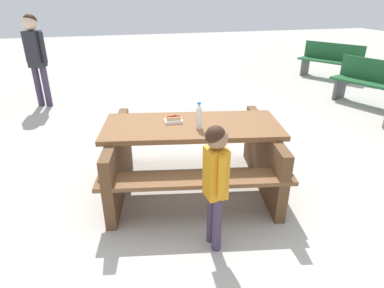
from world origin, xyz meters
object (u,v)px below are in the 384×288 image
picnic_table (192,151)px  park_bench_near (374,82)px  soda_bottle (199,116)px  hotdog_tray (173,120)px  park_bench_mid (330,60)px  child_in_coat (216,174)px  bystander_adult (35,49)px

picnic_table → park_bench_near: size_ratio=1.32×
soda_bottle → hotdog_tray: (0.21, -0.22, -0.09)m
hotdog_tray → park_bench_near: 4.62m
soda_bottle → park_bench_mid: soda_bottle is taller
soda_bottle → child_in_coat: child_in_coat is taller
park_bench_mid → bystander_adult: 6.69m
picnic_table → soda_bottle: (-0.04, 0.12, 0.43)m
park_bench_near → park_bench_mid: (-0.62, -2.14, 0.00)m
hotdog_tray → park_bench_mid: (-4.84, -3.97, -0.33)m
park_bench_mid → bystander_adult: (6.64, 0.55, 0.60)m
soda_bottle → park_bench_near: size_ratio=0.17×
picnic_table → bystander_adult: (1.97, -3.51, 0.61)m
picnic_table → hotdog_tray: 0.39m
child_in_coat → park_bench_near: 5.02m
soda_bottle → bystander_adult: size_ratio=0.16×
hotdog_tray → child_in_coat: 1.04m
picnic_table → park_bench_near: park_bench_near is taller
park_bench_near → park_bench_mid: size_ratio=1.03×
hotdog_tray → park_bench_mid: 6.27m
park_bench_mid → hotdog_tray: bearing=39.3°
park_bench_mid → picnic_table: bearing=41.0°
child_in_coat → bystander_adult: bystander_adult is taller
child_in_coat → park_bench_near: bearing=-145.2°
soda_bottle → park_bench_mid: size_ratio=0.18×
hotdog_tray → bystander_adult: 3.87m
park_bench_near → bystander_adult: 6.26m
child_in_coat → park_bench_mid: bearing=-133.4°
picnic_table → bystander_adult: 4.07m
hotdog_tray → park_bench_mid: park_bench_mid is taller
soda_bottle → park_bench_near: soda_bottle is taller
soda_bottle → child_in_coat: (0.10, 0.81, -0.17)m
park_bench_near → park_bench_mid: 2.22m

